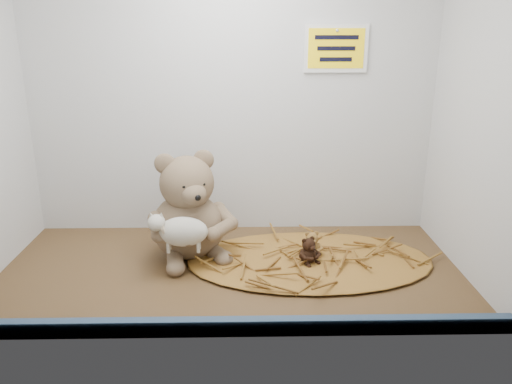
{
  "coord_description": "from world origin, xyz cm",
  "views": [
    {
      "loc": [
        4.25,
        -118.07,
        60.26
      ],
      "look_at": [
        6.64,
        2.91,
        20.63
      ],
      "focal_mm": 35.0,
      "sensor_mm": 36.0,
      "label": 1
    }
  ],
  "objects_px": {
    "main_teddy": "(187,205)",
    "toy_lamb": "(183,232)",
    "mini_teddy_brown": "(308,249)",
    "mini_teddy_tan": "(312,242)"
  },
  "relations": [
    {
      "from": "main_teddy",
      "to": "mini_teddy_brown",
      "type": "height_order",
      "value": "main_teddy"
    },
    {
      "from": "toy_lamb",
      "to": "main_teddy",
      "type": "bearing_deg",
      "value": 90.0
    },
    {
      "from": "toy_lamb",
      "to": "mini_teddy_tan",
      "type": "bearing_deg",
      "value": 12.69
    },
    {
      "from": "toy_lamb",
      "to": "mini_teddy_brown",
      "type": "height_order",
      "value": "toy_lamb"
    },
    {
      "from": "main_teddy",
      "to": "mini_teddy_tan",
      "type": "height_order",
      "value": "main_teddy"
    },
    {
      "from": "main_teddy",
      "to": "toy_lamb",
      "type": "xyz_separation_m",
      "value": [
        0.0,
        -0.11,
        -0.03
      ]
    },
    {
      "from": "toy_lamb",
      "to": "mini_teddy_tan",
      "type": "relative_size",
      "value": 2.35
    },
    {
      "from": "mini_teddy_tan",
      "to": "mini_teddy_brown",
      "type": "relative_size",
      "value": 0.97
    },
    {
      "from": "toy_lamb",
      "to": "mini_teddy_tan",
      "type": "height_order",
      "value": "toy_lamb"
    },
    {
      "from": "main_teddy",
      "to": "toy_lamb",
      "type": "distance_m",
      "value": 0.11
    }
  ]
}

